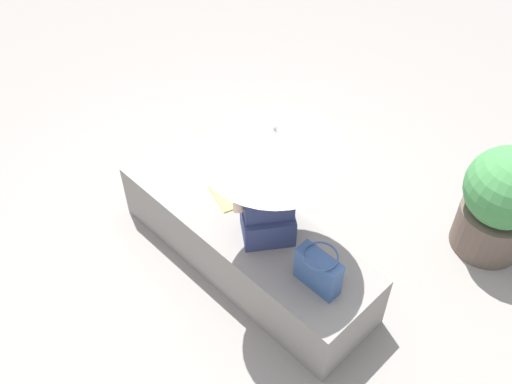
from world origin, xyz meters
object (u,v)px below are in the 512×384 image
magazine (229,195)px  handbag_black (318,270)px  planter_near (502,201)px  person_seated (268,195)px  parasol (274,142)px

magazine → handbag_black: bearing=-169.2°
planter_near → handbag_black: bearing=72.9°
person_seated → handbag_black: (-0.51, 0.07, -0.24)m
person_seated → handbag_black: person_seated is taller
magazine → planter_near: bearing=-117.7°
person_seated → planter_near: bearing=-124.4°
person_seated → planter_near: (-0.97, -1.41, -0.39)m
planter_near → parasol: bearing=57.9°
magazine → planter_near: size_ratio=0.31×
parasol → planter_near: size_ratio=1.11×
handbag_black → parasol: bearing=-5.8°
parasol → handbag_black: parasol is taller
handbag_black → magazine: bearing=-7.7°
parasol → planter_near: parasol is taller
parasol → planter_near: (-0.90, -1.44, -0.89)m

